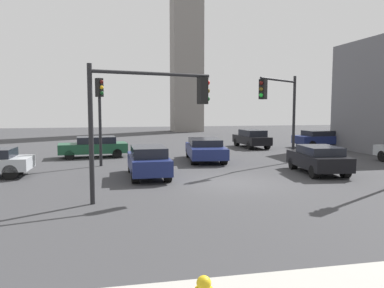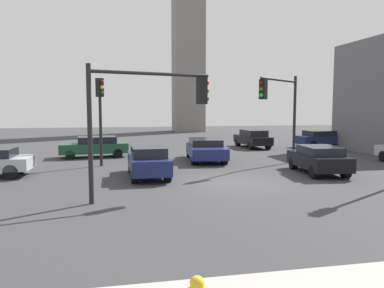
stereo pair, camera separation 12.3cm
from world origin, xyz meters
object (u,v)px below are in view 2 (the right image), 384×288
(traffic_light_2, at_px, (100,105))
(car_4, at_px, (206,149))
(car_3, at_px, (148,161))
(car_5, at_px, (253,138))
(traffic_light_0, at_px, (152,103))
(car_0, at_px, (95,146))
(car_1, at_px, (324,138))
(car_7, at_px, (318,159))
(traffic_light_1, at_px, (280,101))

(traffic_light_2, xyz_separation_m, car_4, (6.09, 0.89, -2.63))
(car_3, distance_m, car_5, 14.56)
(car_4, bearing_deg, car_3, -32.83)
(traffic_light_0, bearing_deg, car_5, 42.61)
(car_5, bearing_deg, traffic_light_2, 120.27)
(car_0, relative_size, car_1, 0.95)
(car_0, height_order, car_3, car_3)
(car_7, bearing_deg, car_5, 1.01)
(traffic_light_0, relative_size, car_5, 1.10)
(traffic_light_2, bearing_deg, car_7, 25.33)
(traffic_light_0, distance_m, car_0, 12.28)
(traffic_light_2, distance_m, car_0, 4.71)
(car_1, bearing_deg, traffic_light_2, -162.39)
(car_1, bearing_deg, car_7, -124.54)
(traffic_light_1, distance_m, car_4, 5.30)
(traffic_light_2, relative_size, car_3, 1.15)
(traffic_light_1, xyz_separation_m, car_0, (-10.04, 5.88, -2.84))
(traffic_light_2, xyz_separation_m, car_3, (2.22, -3.85, -2.59))
(traffic_light_0, distance_m, car_1, 20.98)
(traffic_light_1, bearing_deg, traffic_light_0, -1.44)
(traffic_light_0, distance_m, car_7, 9.36)
(car_0, height_order, car_7, car_7)
(traffic_light_1, xyz_separation_m, car_3, (-7.27, -1.84, -2.80))
(car_5, relative_size, car_7, 1.03)
(car_3, xyz_separation_m, car_7, (8.18, -0.72, -0.03))
(car_5, bearing_deg, car_1, -101.40)
(car_4, bearing_deg, traffic_light_1, 55.89)
(traffic_light_0, relative_size, traffic_light_1, 0.92)
(car_4, xyz_separation_m, car_5, (5.41, 6.47, 0.04))
(traffic_light_0, height_order, traffic_light_2, traffic_light_2)
(traffic_light_1, distance_m, car_0, 11.98)
(car_5, distance_m, car_7, 11.99)
(car_5, bearing_deg, car_3, 138.02)
(traffic_light_2, bearing_deg, car_1, 69.68)
(traffic_light_1, bearing_deg, car_4, -79.99)
(car_1, bearing_deg, car_5, 167.93)
(traffic_light_2, relative_size, car_7, 1.16)
(traffic_light_2, distance_m, car_5, 13.90)
(car_7, bearing_deg, traffic_light_1, 25.92)
(traffic_light_0, relative_size, car_0, 1.05)
(car_1, relative_size, car_5, 1.10)
(car_1, bearing_deg, car_4, -156.31)
(traffic_light_1, height_order, car_1, traffic_light_1)
(traffic_light_0, distance_m, traffic_light_1, 9.46)
(traffic_light_1, height_order, car_7, traffic_light_1)
(traffic_light_0, bearing_deg, traffic_light_1, 22.54)
(car_3, bearing_deg, car_7, -95.44)
(car_5, bearing_deg, traffic_light_0, 145.74)
(car_0, xyz_separation_m, car_1, (17.72, 2.59, 0.02))
(car_5, bearing_deg, traffic_light_1, 165.51)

